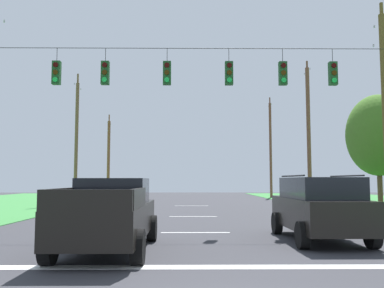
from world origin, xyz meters
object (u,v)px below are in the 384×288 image
Objects in this scene: suv_black at (319,207)px; utility_pole_far_right at (309,134)px; overhead_signal_span at (196,114)px; utility_pole_near_left at (271,148)px; pickup_truck at (110,214)px; distant_car_crossing_white at (91,201)px; tree_roadside_right at (378,135)px; utility_pole_distant_right at (76,140)px; utility_pole_distant_left at (109,157)px.

utility_pole_far_right reaches higher than suv_black.
overhead_signal_span is 1.58× the size of utility_pole_near_left.
pickup_truck is 36.57m from utility_pole_near_left.
tree_roadside_right is at bearing 7.02° from distant_car_crossing_white.
utility_pole_distant_right is (-13.00, 19.55, 3.99)m from suv_black.
tree_roadside_right is (20.18, -23.21, -0.05)m from utility_pole_distant_left.
distant_car_crossing_white is 28.25m from utility_pole_near_left.
overhead_signal_span is 4.05× the size of distant_car_crossing_white.
suv_black is 0.43× the size of utility_pole_near_left.
utility_pole_distant_left is at bearing 175.99° from utility_pole_near_left.
utility_pole_distant_right is at bearing -89.20° from utility_pole_distant_left.
overhead_signal_span reaches higher than distant_car_crossing_white.
overhead_signal_span is 8.60m from distant_car_crossing_white.
distant_car_crossing_white is at bearing 133.92° from overhead_signal_span.
suv_black is at bearing -56.39° from utility_pole_distant_right.
utility_pole_far_right is 1.20× the size of utility_pole_distant_left.
utility_pole_distant_right is (-18.08, -13.13, -0.41)m from utility_pole_near_left.
utility_pole_distant_left reaches higher than pickup_truck.
tree_roadside_right is (10.81, 7.57, 0.00)m from overhead_signal_span.
tree_roadside_right reaches higher than pickup_truck.
utility_pole_far_right is at bearing -2.63° from utility_pole_distant_right.
distant_car_crossing_white is at bearing 136.40° from suv_black.
suv_black is 0.69× the size of tree_roadside_right.
utility_pole_far_right is 18.29m from utility_pole_distant_right.
pickup_truck is 0.48× the size of utility_pole_near_left.
distant_car_crossing_white is 18.19m from utility_pole_far_right.
utility_pole_near_left is at bearing 35.98° from utility_pole_distant_right.
overhead_signal_span is 3.68× the size of suv_black.
overhead_signal_span is 1.69× the size of utility_pole_distant_right.
pickup_truck is at bearing -136.56° from tree_roadside_right.
suv_black is at bearing -68.77° from utility_pole_distant_left.
utility_pole_far_right is (11.53, 20.51, 4.55)m from pickup_truck.
pickup_truck is at bearing -74.43° from distant_car_crossing_white.
tree_roadside_right is at bearing 35.01° from overhead_signal_span.
utility_pole_distant_right reaches higher than distant_car_crossing_white.
utility_pole_near_left reaches higher than utility_pole_distant_left.
pickup_truck is (-2.43, -4.97, -3.55)m from overhead_signal_span.
suv_black is 1.10× the size of distant_car_crossing_white.
overhead_signal_span reaches higher than pickup_truck.
utility_pole_distant_left reaches higher than distant_car_crossing_white.
utility_pole_distant_right is (-18.27, 0.84, -0.46)m from utility_pole_far_right.
utility_pole_distant_right is at bearing 119.25° from overhead_signal_span.
distant_car_crossing_white is at bearing -80.99° from utility_pole_distant_left.
utility_pole_near_left is 22.35m from utility_pole_distant_right.
utility_pole_near_left reaches higher than pickup_truck.
utility_pole_distant_left is at bearing 100.98° from pickup_truck.
suv_black is 0.46× the size of utility_pole_distant_right.
distant_car_crossing_white is (-2.94, 10.55, -0.18)m from pickup_truck.
distant_car_crossing_white is at bearing -145.47° from utility_pole_far_right.
pickup_truck is at bearing -79.02° from utility_pole_distant_left.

